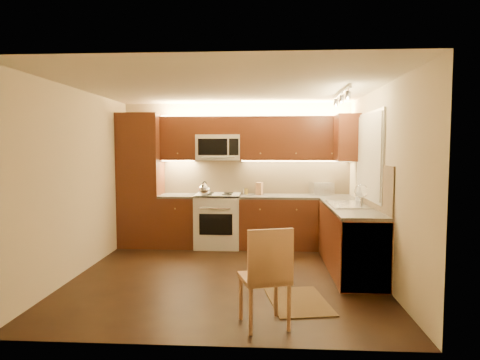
# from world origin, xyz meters

# --- Properties ---
(floor) EXTENTS (4.00, 4.00, 0.01)m
(floor) POSITION_xyz_m (0.00, 0.00, 0.00)
(floor) COLOR black
(floor) RESTS_ON ground
(ceiling) EXTENTS (4.00, 4.00, 0.01)m
(ceiling) POSITION_xyz_m (0.00, 0.00, 2.50)
(ceiling) COLOR beige
(ceiling) RESTS_ON ground
(wall_back) EXTENTS (4.00, 0.01, 2.50)m
(wall_back) POSITION_xyz_m (0.00, 2.00, 1.25)
(wall_back) COLOR beige
(wall_back) RESTS_ON ground
(wall_front) EXTENTS (4.00, 0.01, 2.50)m
(wall_front) POSITION_xyz_m (0.00, -2.00, 1.25)
(wall_front) COLOR beige
(wall_front) RESTS_ON ground
(wall_left) EXTENTS (0.01, 4.00, 2.50)m
(wall_left) POSITION_xyz_m (-2.00, 0.00, 1.25)
(wall_left) COLOR beige
(wall_left) RESTS_ON ground
(wall_right) EXTENTS (0.01, 4.00, 2.50)m
(wall_right) POSITION_xyz_m (2.00, 0.00, 1.25)
(wall_right) COLOR beige
(wall_right) RESTS_ON ground
(pantry) EXTENTS (0.70, 0.60, 2.30)m
(pantry) POSITION_xyz_m (-1.65, 1.70, 1.15)
(pantry) COLOR #46250F
(pantry) RESTS_ON floor
(base_cab_back_left) EXTENTS (0.62, 0.60, 0.86)m
(base_cab_back_left) POSITION_xyz_m (-0.99, 1.70, 0.43)
(base_cab_back_left) COLOR #46250F
(base_cab_back_left) RESTS_ON floor
(counter_back_left) EXTENTS (0.62, 0.60, 0.04)m
(counter_back_left) POSITION_xyz_m (-0.99, 1.70, 0.88)
(counter_back_left) COLOR #393533
(counter_back_left) RESTS_ON base_cab_back_left
(base_cab_back_right) EXTENTS (1.92, 0.60, 0.86)m
(base_cab_back_right) POSITION_xyz_m (1.04, 1.70, 0.43)
(base_cab_back_right) COLOR #46250F
(base_cab_back_right) RESTS_ON floor
(counter_back_right) EXTENTS (1.92, 0.60, 0.04)m
(counter_back_right) POSITION_xyz_m (1.04, 1.70, 0.88)
(counter_back_right) COLOR #393533
(counter_back_right) RESTS_ON base_cab_back_right
(base_cab_right) EXTENTS (0.60, 2.00, 0.86)m
(base_cab_right) POSITION_xyz_m (1.70, 0.40, 0.43)
(base_cab_right) COLOR #46250F
(base_cab_right) RESTS_ON floor
(counter_right) EXTENTS (0.60, 2.00, 0.04)m
(counter_right) POSITION_xyz_m (1.70, 0.40, 0.88)
(counter_right) COLOR #393533
(counter_right) RESTS_ON base_cab_right
(dishwasher) EXTENTS (0.58, 0.60, 0.84)m
(dishwasher) POSITION_xyz_m (1.70, -0.30, 0.43)
(dishwasher) COLOR silver
(dishwasher) RESTS_ON floor
(backsplash_back) EXTENTS (3.30, 0.02, 0.60)m
(backsplash_back) POSITION_xyz_m (0.35, 1.99, 1.20)
(backsplash_back) COLOR tan
(backsplash_back) RESTS_ON wall_back
(backsplash_right) EXTENTS (0.02, 2.00, 0.60)m
(backsplash_right) POSITION_xyz_m (1.99, 0.40, 1.20)
(backsplash_right) COLOR tan
(backsplash_right) RESTS_ON wall_right
(upper_cab_back_left) EXTENTS (0.62, 0.35, 0.75)m
(upper_cab_back_left) POSITION_xyz_m (-0.99, 1.82, 1.88)
(upper_cab_back_left) COLOR #46250F
(upper_cab_back_left) RESTS_ON wall_back
(upper_cab_back_right) EXTENTS (1.92, 0.35, 0.75)m
(upper_cab_back_right) POSITION_xyz_m (1.04, 1.82, 1.88)
(upper_cab_back_right) COLOR #46250F
(upper_cab_back_right) RESTS_ON wall_back
(upper_cab_bridge) EXTENTS (0.76, 0.35, 0.31)m
(upper_cab_bridge) POSITION_xyz_m (-0.30, 1.82, 2.09)
(upper_cab_bridge) COLOR #46250F
(upper_cab_bridge) RESTS_ON wall_back
(upper_cab_right_corner) EXTENTS (0.35, 0.50, 0.75)m
(upper_cab_right_corner) POSITION_xyz_m (1.82, 1.40, 1.88)
(upper_cab_right_corner) COLOR #46250F
(upper_cab_right_corner) RESTS_ON wall_right
(stove) EXTENTS (0.76, 0.65, 0.92)m
(stove) POSITION_xyz_m (-0.30, 1.68, 0.46)
(stove) COLOR silver
(stove) RESTS_ON floor
(microwave) EXTENTS (0.76, 0.38, 0.44)m
(microwave) POSITION_xyz_m (-0.30, 1.81, 1.72)
(microwave) COLOR silver
(microwave) RESTS_ON wall_back
(window_frame) EXTENTS (0.03, 1.44, 1.24)m
(window_frame) POSITION_xyz_m (1.99, 0.55, 1.60)
(window_frame) COLOR silver
(window_frame) RESTS_ON wall_right
(window_blinds) EXTENTS (0.02, 1.36, 1.16)m
(window_blinds) POSITION_xyz_m (1.97, 0.55, 1.60)
(window_blinds) COLOR silver
(window_blinds) RESTS_ON wall_right
(sink) EXTENTS (0.52, 0.86, 0.15)m
(sink) POSITION_xyz_m (1.70, 0.55, 0.98)
(sink) COLOR silver
(sink) RESTS_ON counter_right
(faucet) EXTENTS (0.20, 0.04, 0.30)m
(faucet) POSITION_xyz_m (1.88, 0.55, 1.05)
(faucet) COLOR silver
(faucet) RESTS_ON counter_right
(track_light_bar) EXTENTS (0.04, 1.20, 0.03)m
(track_light_bar) POSITION_xyz_m (1.55, 0.40, 2.46)
(track_light_bar) COLOR silver
(track_light_bar) RESTS_ON ceiling
(kettle) EXTENTS (0.26, 0.26, 0.24)m
(kettle) POSITION_xyz_m (-0.50, 1.45, 1.04)
(kettle) COLOR silver
(kettle) RESTS_ON stove
(toaster_oven) EXTENTS (0.43, 0.36, 0.22)m
(toaster_oven) POSITION_xyz_m (1.48, 1.81, 1.01)
(toaster_oven) COLOR silver
(toaster_oven) RESTS_ON counter_back_right
(knife_block) EXTENTS (0.13, 0.17, 0.21)m
(knife_block) POSITION_xyz_m (0.41, 1.81, 1.01)
(knife_block) COLOR #A66E4B
(knife_block) RESTS_ON counter_back_right
(spice_jar_a) EXTENTS (0.06, 0.06, 0.09)m
(spice_jar_a) POSITION_xyz_m (0.41, 1.87, 0.94)
(spice_jar_a) COLOR silver
(spice_jar_a) RESTS_ON counter_back_right
(spice_jar_b) EXTENTS (0.06, 0.06, 0.09)m
(spice_jar_b) POSITION_xyz_m (0.18, 1.94, 0.95)
(spice_jar_b) COLOR olive
(spice_jar_b) RESTS_ON counter_back_right
(spice_jar_c) EXTENTS (0.05, 0.05, 0.11)m
(spice_jar_c) POSITION_xyz_m (0.14, 1.83, 0.95)
(spice_jar_c) COLOR silver
(spice_jar_c) RESTS_ON counter_back_right
(spice_jar_d) EXTENTS (0.04, 0.04, 0.10)m
(spice_jar_d) POSITION_xyz_m (0.19, 1.81, 0.95)
(spice_jar_d) COLOR #A58B31
(spice_jar_d) RESTS_ON counter_back_right
(soap_bottle) EXTENTS (0.13, 0.13, 0.22)m
(soap_bottle) POSITION_xyz_m (1.94, 0.91, 1.01)
(soap_bottle) COLOR silver
(soap_bottle) RESTS_ON counter_right
(rug) EXTENTS (0.77, 1.02, 0.01)m
(rug) POSITION_xyz_m (0.89, -0.90, 0.01)
(rug) COLOR black
(rug) RESTS_ON floor
(dining_chair) EXTENTS (0.54, 0.54, 0.98)m
(dining_chair) POSITION_xyz_m (0.51, -1.53, 0.49)
(dining_chair) COLOR #A66E4B
(dining_chair) RESTS_ON floor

